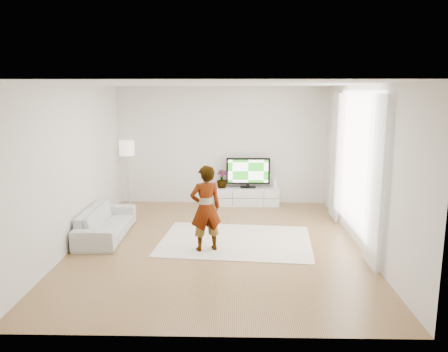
{
  "coord_description": "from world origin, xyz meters",
  "views": [
    {
      "loc": [
        0.29,
        -7.41,
        2.68
      ],
      "look_at": [
        0.11,
        0.4,
        1.16
      ],
      "focal_mm": 35.0,
      "sensor_mm": 36.0,
      "label": 1
    }
  ],
  "objects_px": {
    "floor_lamp": "(127,151)",
    "television": "(248,172)",
    "rug": "(236,241)",
    "player": "(206,208)",
    "sofa": "(106,222)",
    "media_console": "(248,196)"
  },
  "relations": [
    {
      "from": "floor_lamp",
      "to": "television",
      "type": "bearing_deg",
      "value": 3.87
    },
    {
      "from": "rug",
      "to": "player",
      "type": "relative_size",
      "value": 1.83
    },
    {
      "from": "player",
      "to": "sofa",
      "type": "relative_size",
      "value": 0.79
    },
    {
      "from": "rug",
      "to": "sofa",
      "type": "height_order",
      "value": "sofa"
    },
    {
      "from": "television",
      "to": "player",
      "type": "height_order",
      "value": "player"
    },
    {
      "from": "rug",
      "to": "sofa",
      "type": "xyz_separation_m",
      "value": [
        -2.42,
        0.21,
        0.27
      ]
    },
    {
      "from": "floor_lamp",
      "to": "player",
      "type": "bearing_deg",
      "value": -55.34
    },
    {
      "from": "media_console",
      "to": "floor_lamp",
      "type": "bearing_deg",
      "value": -176.69
    },
    {
      "from": "player",
      "to": "floor_lamp",
      "type": "height_order",
      "value": "floor_lamp"
    },
    {
      "from": "media_console",
      "to": "rug",
      "type": "height_order",
      "value": "media_console"
    },
    {
      "from": "rug",
      "to": "television",
      "type": "bearing_deg",
      "value": 83.42
    },
    {
      "from": "media_console",
      "to": "rug",
      "type": "distance_m",
      "value": 2.63
    },
    {
      "from": "rug",
      "to": "floor_lamp",
      "type": "xyz_separation_m",
      "value": [
        -2.53,
        2.44,
        1.31
      ]
    },
    {
      "from": "media_console",
      "to": "player",
      "type": "height_order",
      "value": "player"
    },
    {
      "from": "player",
      "to": "television",
      "type": "bearing_deg",
      "value": -125.1
    },
    {
      "from": "rug",
      "to": "floor_lamp",
      "type": "distance_m",
      "value": 3.75
    },
    {
      "from": "rug",
      "to": "sofa",
      "type": "relative_size",
      "value": 1.44
    },
    {
      "from": "player",
      "to": "sofa",
      "type": "xyz_separation_m",
      "value": [
        -1.91,
        0.69,
        -0.47
      ]
    },
    {
      "from": "rug",
      "to": "media_console",
      "type": "bearing_deg",
      "value": 83.35
    },
    {
      "from": "sofa",
      "to": "television",
      "type": "bearing_deg",
      "value": -49.24
    },
    {
      "from": "television",
      "to": "floor_lamp",
      "type": "xyz_separation_m",
      "value": [
        -2.83,
        -0.19,
        0.51
      ]
    },
    {
      "from": "media_console",
      "to": "floor_lamp",
      "type": "relative_size",
      "value": 0.95
    }
  ]
}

